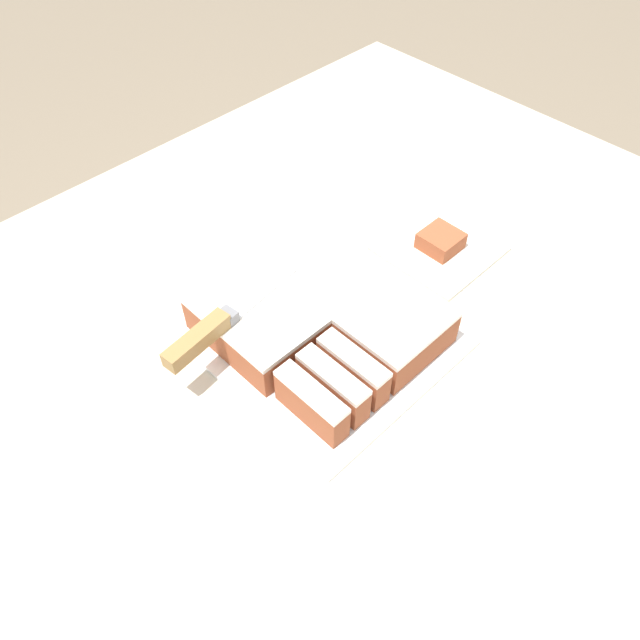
# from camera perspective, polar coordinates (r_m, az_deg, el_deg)

# --- Properties ---
(ground_plane) EXTENTS (8.00, 8.00, 0.00)m
(ground_plane) POSITION_cam_1_polar(r_m,az_deg,el_deg) (1.69, 0.67, -22.76)
(ground_plane) COLOR #7F705B
(countertop) EXTENTS (1.40, 1.10, 0.95)m
(countertop) POSITION_cam_1_polar(r_m,az_deg,el_deg) (1.25, 0.87, -15.86)
(countertop) COLOR beige
(countertop) RESTS_ON ground_plane
(cake_board) EXTENTS (0.29, 0.32, 0.01)m
(cake_board) POSITION_cam_1_polar(r_m,az_deg,el_deg) (0.85, -0.00, -1.37)
(cake_board) COLOR white
(cake_board) RESTS_ON countertop
(cake) EXTENTS (0.24, 0.27, 0.06)m
(cake) POSITION_cam_1_polar(r_m,az_deg,el_deg) (0.83, -0.03, 0.35)
(cake) COLOR #994C2D
(cake) RESTS_ON cake_board
(knife) EXTENTS (0.28, 0.05, 0.02)m
(knife) POSITION_cam_1_polar(r_m,az_deg,el_deg) (0.78, -9.60, -0.60)
(knife) COLOR silver
(knife) RESTS_ON cake
(paper_napkin) EXTENTS (0.16, 0.16, 0.01)m
(paper_napkin) POSITION_cam_1_polar(r_m,az_deg,el_deg) (0.98, 10.84, 6.43)
(paper_napkin) COLOR white
(paper_napkin) RESTS_ON countertop
(brownie) EXTENTS (0.06, 0.06, 0.03)m
(brownie) POSITION_cam_1_polar(r_m,az_deg,el_deg) (0.97, 10.97, 7.14)
(brownie) COLOR #994C2D
(brownie) RESTS_ON paper_napkin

